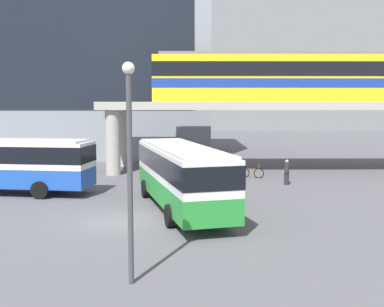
{
  "coord_description": "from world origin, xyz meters",
  "views": [
    {
      "loc": [
        3.1,
        -20.38,
        5.27
      ],
      "look_at": [
        3.38,
        8.29,
        2.2
      ],
      "focal_mm": 43.03,
      "sensor_mm": 36.0,
      "label": 1
    }
  ],
  "objects": [
    {
      "name": "elevated_platform",
      "position": [
        12.86,
        16.39,
        4.74
      ],
      "size": [
        33.09,
        6.58,
        5.46
      ],
      "color": "#ADA89E",
      "rests_on": "ground_plane"
    },
    {
      "name": "lamp_post",
      "position": [
        1.44,
        -7.26,
        3.8
      ],
      "size": [
        0.36,
        0.36,
        6.46
      ],
      "color": "#3F3F44",
      "rests_on": "ground_plane"
    },
    {
      "name": "pedestrian_at_kerb",
      "position": [
        9.62,
        9.45,
        0.78
      ],
      "size": [
        0.38,
        0.46,
        1.66
      ],
      "color": "#26262D",
      "rests_on": "ground_plane"
    },
    {
      "name": "pedestrian_by_bike_rack",
      "position": [
        1.19,
        11.63,
        0.85
      ],
      "size": [
        0.47,
        0.46,
        1.79
      ],
      "color": "#26262D",
      "rests_on": "ground_plane"
    },
    {
      "name": "bicycle_brown",
      "position": [
        7.72,
        12.39,
        0.36
      ],
      "size": [
        1.71,
        0.64,
        1.04
      ],
      "color": "black",
      "rests_on": "ground_plane"
    },
    {
      "name": "ground_plane",
      "position": [
        0.0,
        10.0,
        0.0
      ],
      "size": [
        120.0,
        120.0,
        0.0
      ],
      "primitive_type": "plane",
      "color": "#515156"
    },
    {
      "name": "bus_main",
      "position": [
        2.76,
        2.29,
        1.99
      ],
      "size": [
        5.22,
        11.32,
        3.22
      ],
      "color": "#268C33",
      "rests_on": "ground_plane"
    },
    {
      "name": "train",
      "position": [
        13.14,
        16.39,
        7.42
      ],
      "size": [
        25.55,
        2.96,
        3.84
      ],
      "color": "yellow",
      "rests_on": "elevated_platform"
    },
    {
      "name": "bicycle_red",
      "position": [
        2.97,
        9.72,
        0.36
      ],
      "size": [
        1.78,
        0.32,
        1.04
      ],
      "color": "black",
      "rests_on": "ground_plane"
    },
    {
      "name": "station_building",
      "position": [
        -10.17,
        29.76,
        8.93
      ],
      "size": [
        30.84,
        15.93,
        17.85
      ],
      "color": "gray",
      "rests_on": "ground_plane"
    }
  ]
}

